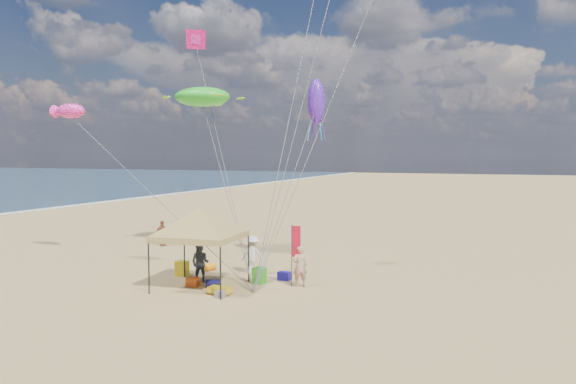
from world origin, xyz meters
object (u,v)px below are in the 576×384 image
Objects in this scene: chair_green at (259,275)px; beach_cart at (220,290)px; feather_flag at (295,245)px; chair_yellow at (182,268)px; cooler_blue at (284,276)px; person_near_c at (253,255)px; canopy_tent at (200,211)px; person_far_a at (162,233)px; person_near_b at (200,263)px; person_near_a at (300,266)px; cooler_red at (193,282)px.

beach_cart is (-0.65, -2.37, -0.15)m from chair_green.
chair_yellow is (-5.68, -0.04, -1.46)m from feather_flag.
beach_cart is (-1.43, -3.33, 0.01)m from cooler_blue.
person_near_c is (-1.09, 1.59, 0.56)m from chair_green.
canopy_tent is 11.70× the size of cooler_blue.
feather_flag is 3.71m from beach_cart.
person_near_c is at bearing 161.53° from cooler_blue.
feather_flag is at bearing 0.46° from chair_green.
feather_flag is 3.32m from person_near_c.
beach_cart is (-2.34, -2.38, -1.61)m from feather_flag.
beach_cart is 12.79m from person_far_a.
chair_yellow reaches higher than cooler_blue.
cooler_blue is (2.75, 2.61, -3.07)m from canopy_tent.
person_near_b reaches higher than person_far_a.
cooler_blue is 3.80m from person_near_b.
beach_cart is (1.31, -0.73, -3.06)m from canopy_tent.
cooler_blue is at bearing 133.59° from feather_flag.
person_near_c is (-1.87, 0.63, 0.72)m from cooler_blue.
chair_yellow is at bearing -179.66° from chair_green.
canopy_tent is 2.35× the size of feather_flag.
canopy_tent reaches higher than chair_green.
person_near_a is 0.98× the size of person_near_c.
chair_yellow is 8.79m from person_far_a.
person_near_b is at bearing 97.31° from cooler_red.
feather_flag is at bearing 24.39° from canopy_tent.
cooler_blue is 0.34× the size of person_far_a.
canopy_tent reaches higher than person_near_a.
chair_yellow is (-1.59, 1.57, 0.16)m from cooler_red.
cooler_red is 0.31× the size of person_near_b.
chair_green is (2.39, 1.60, 0.16)m from cooler_red.
chair_green is at bearing 33.73° from cooler_red.
beach_cart is 0.52× the size of person_near_b.
cooler_red is at bearing -141.10° from cooler_blue.
person_near_a is at bearing -38.43° from cooler_blue.
canopy_tent is 11.61m from person_far_a.
canopy_tent reaches higher than person_near_c.
person_far_a is at bearing 133.49° from canopy_tent.
canopy_tent is 9.03× the size of chair_green.
person_far_a is (-5.78, 6.61, 0.44)m from chair_yellow.
person_near_c is at bearing -102.21° from person_far_a.
person_near_a is 4.46m from person_near_b.
chair_yellow is at bearing -37.82° from person_near_a.
feather_flag reaches higher than person_far_a.
feather_flag is 4.97× the size of cooler_blue.
cooler_red is (-4.08, -1.61, -1.62)m from feather_flag.
beach_cart is 4.05m from person_near_c.
cooler_blue is at bearing -77.53° from person_near_a.
chair_yellow is at bearing -168.28° from cooler_blue.
feather_flag reaches higher than person_near_a.
person_near_c reaches higher than cooler_blue.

